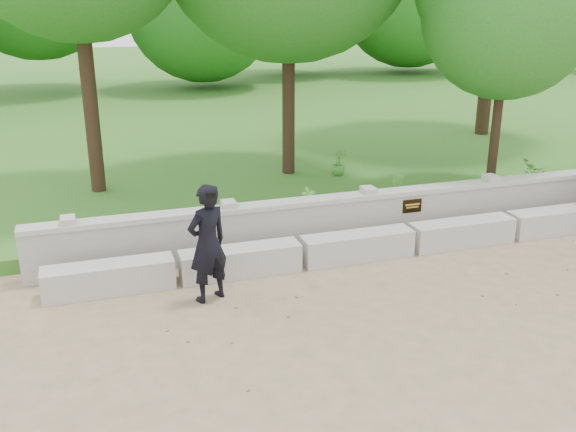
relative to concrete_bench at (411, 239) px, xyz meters
name	(u,v)px	position (x,y,z in m)	size (l,w,h in m)	color
ground	(474,299)	(0.00, -1.90, -0.22)	(80.00, 80.00, 0.00)	#9C7F5F
lawn	(238,120)	(0.00, 12.10, -0.10)	(40.00, 22.00, 0.25)	#387428
concrete_bench	(411,239)	(0.00, 0.00, 0.00)	(11.90, 0.45, 0.45)	#B3B0A9
parapet_wall	(393,214)	(0.00, 0.70, 0.24)	(12.50, 0.35, 0.90)	#A8A59E
man_main	(208,243)	(-3.64, -0.70, 0.64)	(0.75, 0.70, 1.74)	black
shrub_a	(309,204)	(-1.34, 1.40, 0.34)	(0.33, 0.22, 0.62)	#468D30
shrub_b	(398,187)	(0.76, 1.98, 0.30)	(0.30, 0.24, 0.54)	#468D30
shrub_c	(534,175)	(3.81, 1.70, 0.35)	(0.59, 0.51, 0.66)	#468D30
shrub_d	(339,163)	(0.36, 4.12, 0.31)	(0.32, 0.29, 0.58)	#468D30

